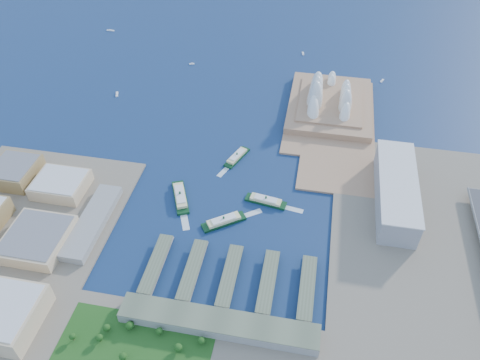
% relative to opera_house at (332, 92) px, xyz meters
% --- Properties ---
extents(ground, '(3000.00, 3000.00, 0.00)m').
position_rel_opera_house_xyz_m(ground, '(-105.00, -280.00, -32.00)').
color(ground, '#10274D').
rests_on(ground, ground).
extents(east_land, '(240.00, 500.00, 3.00)m').
position_rel_opera_house_xyz_m(east_land, '(135.00, -330.00, -30.50)').
color(east_land, '#776C5C').
rests_on(east_land, ground).
extents(peninsula, '(135.00, 220.00, 3.00)m').
position_rel_opera_house_xyz_m(peninsula, '(2.50, -20.00, -30.50)').
color(peninsula, '#A37A59').
rests_on(peninsula, ground).
extents(opera_house, '(134.00, 180.00, 58.00)m').
position_rel_opera_house_xyz_m(opera_house, '(0.00, 0.00, 0.00)').
color(opera_house, white).
rests_on(opera_house, peninsula).
extents(toaster_building, '(45.00, 155.00, 35.00)m').
position_rel_opera_house_xyz_m(toaster_building, '(90.00, -200.00, -11.50)').
color(toaster_building, gray).
rests_on(toaster_building, east_land).
extents(west_buildings, '(200.00, 280.00, 27.00)m').
position_rel_opera_house_xyz_m(west_buildings, '(-355.00, -350.00, -15.50)').
color(west_buildings, olive).
rests_on(west_buildings, west_land).
extents(ferry_wharves, '(184.00, 90.00, 9.30)m').
position_rel_opera_house_xyz_m(ferry_wharves, '(-91.00, -355.00, -27.35)').
color(ferry_wharves, '#555E47').
rests_on(ferry_wharves, ground).
extents(terminal_building, '(200.00, 28.00, 12.00)m').
position_rel_opera_house_xyz_m(terminal_building, '(-90.00, -415.00, -23.00)').
color(terminal_building, gray).
rests_on(terminal_building, south_land).
extents(ferry_a, '(38.33, 61.63, 11.44)m').
position_rel_opera_house_xyz_m(ferry_a, '(-179.39, -243.84, -26.28)').
color(ferry_a, '#0D3618').
rests_on(ferry_a, ground).
extents(ferry_b, '(30.55, 51.36, 9.49)m').
position_rel_opera_house_xyz_m(ferry_b, '(-123.00, -150.46, -27.25)').
color(ferry_b, '#0D3618').
rests_on(ferry_b, ground).
extents(ferry_c, '(53.36, 43.33, 10.46)m').
position_rel_opera_house_xyz_m(ferry_c, '(-115.22, -274.84, -26.77)').
color(ferry_c, '#0D3618').
rests_on(ferry_c, ground).
extents(ferry_d, '(54.74, 21.69, 10.07)m').
position_rel_opera_house_xyz_m(ferry_d, '(-69.82, -230.31, -26.96)').
color(ferry_d, '#0D3618').
rests_on(ferry_d, ground).
extents(boat_a, '(8.40, 15.18, 2.85)m').
position_rel_opera_house_xyz_m(boat_a, '(-353.83, -24.53, -30.57)').
color(boat_a, white).
rests_on(boat_a, ground).
extents(boat_b, '(9.95, 6.50, 2.54)m').
position_rel_opera_house_xyz_m(boat_b, '(-256.98, 99.99, -30.73)').
color(boat_b, white).
rests_on(boat_b, ground).
extents(boat_c, '(7.77, 11.54, 2.53)m').
position_rel_opera_house_xyz_m(boat_c, '(86.93, 104.32, -30.74)').
color(boat_c, white).
rests_on(boat_c, ground).
extents(boat_d, '(15.64, 4.28, 2.61)m').
position_rel_opera_house_xyz_m(boat_d, '(-459.56, 204.46, -30.69)').
color(boat_d, white).
rests_on(boat_d, ground).
extents(boat_e, '(5.35, 11.71, 2.77)m').
position_rel_opera_house_xyz_m(boat_e, '(-58.46, 178.54, -30.62)').
color(boat_e, white).
rests_on(boat_e, ground).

